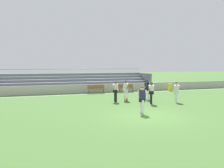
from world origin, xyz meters
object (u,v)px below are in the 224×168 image
trash_bin (170,87)px  player_white_wide_left (116,90)px  player_white_pressing_high (176,90)px  player_dark_trailing_run (147,88)px  player_white_deep_cover (126,89)px  soccer_ball (127,100)px  bench_near_bin (96,88)px  bleacher_stand (76,81)px  player_dark_wide_right (142,98)px  bench_centre_sideline (126,87)px  player_white_on_ball (151,91)px

trash_bin → player_white_wide_left: (-8.55, -5.41, 0.59)m
trash_bin → player_white_pressing_high: 8.18m
trash_bin → player_white_wide_left: size_ratio=0.48×
player_dark_trailing_run → player_white_deep_cover: bearing=178.3°
soccer_ball → player_dark_trailing_run: bearing=5.9°
bench_near_bin → soccer_ball: bench_near_bin is taller
player_dark_trailing_run → soccer_ball: player_dark_trailing_run is taller
bleacher_stand → soccer_ball: 9.88m
soccer_ball → bench_near_bin: bearing=102.1°
bench_near_bin → player_dark_wide_right: (0.33, -10.32, 0.43)m
trash_bin → player_white_deep_cover: (-7.54, -5.06, 0.59)m
bench_centre_sideline → player_white_wide_left: player_white_wide_left is taller
player_white_pressing_high → player_dark_trailing_run: player_dark_trailing_run is taller
player_white_wide_left → player_white_pressing_high: 4.82m
player_white_wide_left → player_white_on_ball: 2.87m
bench_centre_sideline → trash_bin: bearing=-3.2°
bench_near_bin → player_white_deep_cover: size_ratio=1.08×
bench_near_bin → player_dark_wide_right: player_dark_wide_right is taller
bench_near_bin → player_white_wide_left: (0.21, -5.71, 0.44)m
player_white_wide_left → player_dark_wide_right: 4.62m
player_white_deep_cover → player_dark_wide_right: (-0.89, -4.97, -0.01)m
player_white_deep_cover → player_white_wide_left: player_white_deep_cover is taller
bench_centre_sideline → player_white_on_ball: size_ratio=1.08×
bench_centre_sideline → player_dark_trailing_run: 5.44m
player_white_pressing_high → bench_near_bin: bearing=122.6°
bench_near_bin → player_white_pressing_high: (4.73, -7.40, 0.41)m
player_white_deep_cover → bench_centre_sideline: bearing=68.6°
player_white_wide_left → player_white_on_ball: size_ratio=1.00×
player_white_pressing_high → player_dark_wide_right: (-4.39, -2.93, 0.02)m
bleacher_stand → player_white_pressing_high: size_ratio=11.35×
bleacher_stand → player_white_deep_cover: (2.80, -9.18, -0.06)m
trash_bin → player_dark_trailing_run: bearing=-137.5°
player_white_deep_cover → player_white_on_ball: (1.26, -2.10, 0.00)m
bleacher_stand → player_white_pressing_high: bleacher_stand is taller
bench_centre_sideline → player_white_on_ball: (-0.85, -7.45, 0.44)m
player_white_pressing_high → player_dark_wide_right: size_ratio=0.98×
bleacher_stand → player_white_on_ball: 11.98m
player_white_on_ball → player_dark_wide_right: (-2.15, -2.87, -0.01)m
bench_near_bin → player_dark_trailing_run: player_dark_trailing_run is taller
bench_near_bin → player_dark_trailing_run: size_ratio=1.06×
bench_centre_sideline → bench_near_bin: 3.33m
bleacher_stand → bench_centre_sideline: bleacher_stand is taller
bench_near_bin → player_white_wide_left: player_white_wide_left is taller
trash_bin → player_dark_wide_right: (-8.43, -10.02, 0.58)m
player_dark_trailing_run → soccer_ball: 2.18m
bench_centre_sideline → player_dark_wide_right: (-3.00, -10.32, 0.43)m
player_white_pressing_high → soccer_ball: (-3.52, 1.78, -0.84)m
player_dark_trailing_run → soccer_ball: size_ratio=7.71×
bleacher_stand → player_white_wide_left: bearing=-79.4°
bench_centre_sideline → player_white_wide_left: 6.52m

